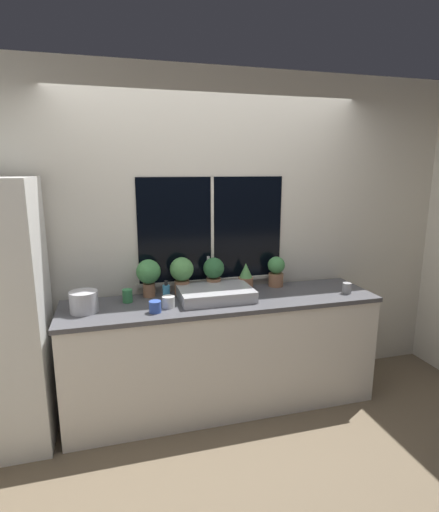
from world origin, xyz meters
TOP-DOWN VIEW (x-y plane):
  - ground_plane at (0.00, 0.00)m, footprint 14.00×14.00m
  - wall_back at (0.00, 0.66)m, footprint 8.00×0.09m
  - wall_right at (2.21, 1.50)m, footprint 0.06×7.00m
  - counter at (0.00, 0.29)m, footprint 2.48×0.61m
  - sink at (-0.05, 0.32)m, footprint 0.57×0.45m
  - potted_plant_far_left at (-0.55, 0.52)m, footprint 0.19×0.19m
  - potted_plant_left at (-0.28, 0.52)m, footprint 0.19×0.19m
  - potted_plant_center at (-0.01, 0.52)m, footprint 0.17×0.17m
  - potted_plant_right at (0.27, 0.52)m, footprint 0.13×0.13m
  - potted_plant_far_right at (0.55, 0.52)m, footprint 0.15×0.15m
  - soap_bottle at (-0.43, 0.36)m, footprint 0.06×0.06m
  - mug_white at (-0.44, 0.22)m, footprint 0.09×0.09m
  - mug_grey at (1.03, 0.17)m, footprint 0.07×0.07m
  - mug_green at (-0.72, 0.42)m, footprint 0.08×0.08m
  - mug_blue at (-0.55, 0.14)m, footprint 0.09×0.09m
  - kettle at (-1.03, 0.29)m, footprint 0.20×0.20m

SIDE VIEW (x-z plane):
  - ground_plane at x=0.00m, z-range 0.00..0.00m
  - counter at x=0.00m, z-range 0.00..0.91m
  - mug_blue at x=-0.55m, z-range 0.91..0.99m
  - mug_white at x=-0.44m, z-range 0.91..0.99m
  - mug_grey at x=1.03m, z-range 0.91..1.00m
  - sink at x=-0.05m, z-range 0.81..1.10m
  - mug_green at x=-0.72m, z-range 0.91..1.01m
  - soap_bottle at x=-0.43m, z-range 0.90..1.06m
  - kettle at x=-1.03m, z-range 0.91..1.08m
  - potted_plant_right at x=0.27m, z-range 0.90..1.12m
  - potted_plant_far_right at x=0.55m, z-range 0.92..1.18m
  - potted_plant_center at x=-0.01m, z-range 0.93..1.22m
  - potted_plant_left at x=-0.28m, z-range 0.94..1.24m
  - potted_plant_far_left at x=-0.55m, z-range 0.95..1.25m
  - wall_right at x=2.21m, z-range 0.00..2.70m
  - wall_back at x=0.00m, z-range 0.00..2.70m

